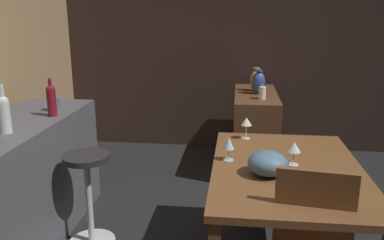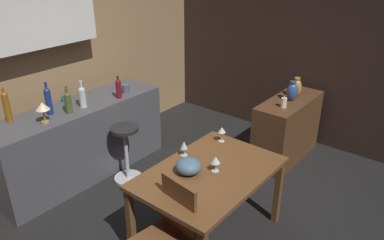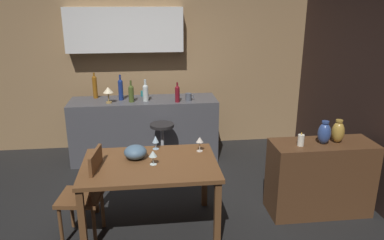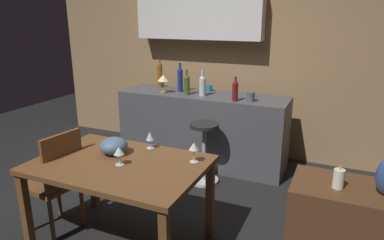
{
  "view_description": "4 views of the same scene",
  "coord_description": "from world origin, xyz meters",
  "px_view_note": "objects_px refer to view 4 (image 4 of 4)",
  "views": [
    {
      "loc": [
        -2.3,
        -0.03,
        1.64
      ],
      "look_at": [
        0.48,
        0.29,
        0.88
      ],
      "focal_mm": 37.36,
      "sensor_mm": 36.0,
      "label": 1
    },
    {
      "loc": [
        -2.3,
        -2.0,
        2.56
      ],
      "look_at": [
        0.34,
        0.14,
        0.98
      ],
      "focal_mm": 35.11,
      "sensor_mm": 36.0,
      "label": 2
    },
    {
      "loc": [
        0.01,
        -3.7,
        2.26
      ],
      "look_at": [
        0.48,
        0.2,
        0.99
      ],
      "focal_mm": 34.7,
      "sensor_mm": 36.0,
      "label": 3
    },
    {
      "loc": [
        1.53,
        -2.39,
        1.83
      ],
      "look_at": [
        0.39,
        0.18,
        0.99
      ],
      "focal_mm": 32.61,
      "sensor_mm": 36.0,
      "label": 4
    }
  ],
  "objects_px": {
    "dining_table": "(119,172)",
    "pillar_candle_tall": "(339,179)",
    "bar_stool": "(204,151)",
    "cup_teal": "(209,88)",
    "wine_glass_right": "(194,147)",
    "wine_glass_left": "(119,151)",
    "counter_lamp": "(163,79)",
    "wine_bottle_clear": "(202,85)",
    "cup_slate": "(251,97)",
    "chair_near_window": "(57,179)",
    "fruit_bowl": "(114,146)",
    "wine_bottle_olive": "(187,84)",
    "wine_glass_center": "(150,136)",
    "wine_bottle_ruby": "(235,90)",
    "wine_bottle_cobalt": "(180,79)",
    "wine_bottle_amber": "(160,74)"
  },
  "relations": [
    {
      "from": "dining_table",
      "to": "cup_slate",
      "type": "bearing_deg",
      "value": 71.44
    },
    {
      "from": "wine_glass_center",
      "to": "counter_lamp",
      "type": "relative_size",
      "value": 0.66
    },
    {
      "from": "wine_bottle_ruby",
      "to": "wine_glass_left",
      "type": "bearing_deg",
      "value": -102.54
    },
    {
      "from": "wine_bottle_olive",
      "to": "chair_near_window",
      "type": "bearing_deg",
      "value": -102.03
    },
    {
      "from": "wine_glass_left",
      "to": "fruit_bowl",
      "type": "bearing_deg",
      "value": 136.25
    },
    {
      "from": "bar_stool",
      "to": "wine_glass_right",
      "type": "distance_m",
      "value": 1.25
    },
    {
      "from": "wine_glass_left",
      "to": "counter_lamp",
      "type": "xyz_separation_m",
      "value": [
        -0.57,
        1.76,
        0.22
      ]
    },
    {
      "from": "wine_bottle_olive",
      "to": "wine_bottle_cobalt",
      "type": "distance_m",
      "value": 0.2
    },
    {
      "from": "bar_stool",
      "to": "wine_bottle_clear",
      "type": "xyz_separation_m",
      "value": [
        -0.2,
        0.43,
        0.67
      ]
    },
    {
      "from": "cup_teal",
      "to": "wine_glass_left",
      "type": "bearing_deg",
      "value": -87.44
    },
    {
      "from": "wine_glass_right",
      "to": "pillar_candle_tall",
      "type": "xyz_separation_m",
      "value": [
        1.03,
        -0.17,
        0.02
      ]
    },
    {
      "from": "wine_bottle_cobalt",
      "to": "bar_stool",
      "type": "bearing_deg",
      "value": -44.33
    },
    {
      "from": "wine_glass_center",
      "to": "wine_bottle_ruby",
      "type": "height_order",
      "value": "wine_bottle_ruby"
    },
    {
      "from": "wine_glass_left",
      "to": "wine_bottle_amber",
      "type": "distance_m",
      "value": 2.22
    },
    {
      "from": "fruit_bowl",
      "to": "pillar_candle_tall",
      "type": "xyz_separation_m",
      "value": [
        1.7,
        -0.06,
        0.07
      ]
    },
    {
      "from": "wine_glass_left",
      "to": "cup_slate",
      "type": "relative_size",
      "value": 1.18
    },
    {
      "from": "wine_glass_right",
      "to": "wine_bottle_cobalt",
      "type": "distance_m",
      "value": 1.88
    },
    {
      "from": "chair_near_window",
      "to": "wine_bottle_ruby",
      "type": "distance_m",
      "value": 2.07
    },
    {
      "from": "fruit_bowl",
      "to": "wine_bottle_olive",
      "type": "height_order",
      "value": "wine_bottle_olive"
    },
    {
      "from": "wine_glass_left",
      "to": "wine_glass_center",
      "type": "relative_size",
      "value": 0.97
    },
    {
      "from": "bar_stool",
      "to": "cup_slate",
      "type": "relative_size",
      "value": 5.61
    },
    {
      "from": "cup_slate",
      "to": "pillar_candle_tall",
      "type": "xyz_separation_m",
      "value": [
        0.99,
        -1.66,
        -0.07
      ]
    },
    {
      "from": "wine_bottle_ruby",
      "to": "wine_bottle_clear",
      "type": "bearing_deg",
      "value": 166.69
    },
    {
      "from": "wine_glass_right",
      "to": "wine_glass_left",
      "type": "bearing_deg",
      "value": -150.66
    },
    {
      "from": "chair_near_window",
      "to": "fruit_bowl",
      "type": "xyz_separation_m",
      "value": [
        0.47,
        0.19,
        0.31
      ]
    },
    {
      "from": "wine_bottle_amber",
      "to": "cup_teal",
      "type": "height_order",
      "value": "wine_bottle_amber"
    },
    {
      "from": "fruit_bowl",
      "to": "wine_bottle_amber",
      "type": "height_order",
      "value": "wine_bottle_amber"
    },
    {
      "from": "wine_bottle_clear",
      "to": "counter_lamp",
      "type": "bearing_deg",
      "value": -174.74
    },
    {
      "from": "fruit_bowl",
      "to": "pillar_candle_tall",
      "type": "distance_m",
      "value": 1.7
    },
    {
      "from": "wine_bottle_amber",
      "to": "counter_lamp",
      "type": "distance_m",
      "value": 0.38
    },
    {
      "from": "wine_bottle_olive",
      "to": "wine_glass_right",
      "type": "bearing_deg",
      "value": -63.31
    },
    {
      "from": "wine_bottle_olive",
      "to": "fruit_bowl",
      "type": "bearing_deg",
      "value": -86.88
    },
    {
      "from": "pillar_candle_tall",
      "to": "wine_bottle_olive",
      "type": "bearing_deg",
      "value": 136.98
    },
    {
      "from": "bar_stool",
      "to": "cup_teal",
      "type": "relative_size",
      "value": 6.0
    },
    {
      "from": "bar_stool",
      "to": "wine_bottle_ruby",
      "type": "relative_size",
      "value": 2.49
    },
    {
      "from": "wine_glass_right",
      "to": "wine_bottle_amber",
      "type": "relative_size",
      "value": 0.43
    },
    {
      "from": "wine_bottle_olive",
      "to": "wine_bottle_clear",
      "type": "xyz_separation_m",
      "value": [
        0.2,
        0.02,
        0.0
      ]
    },
    {
      "from": "dining_table",
      "to": "pillar_candle_tall",
      "type": "bearing_deg",
      "value": 2.64
    },
    {
      "from": "dining_table",
      "to": "wine_bottle_clear",
      "type": "distance_m",
      "value": 1.8
    },
    {
      "from": "wine_glass_left",
      "to": "wine_bottle_clear",
      "type": "relative_size",
      "value": 0.47
    },
    {
      "from": "wine_glass_left",
      "to": "chair_near_window",
      "type": "bearing_deg",
      "value": -178.12
    },
    {
      "from": "wine_bottle_ruby",
      "to": "cup_slate",
      "type": "height_order",
      "value": "wine_bottle_ruby"
    },
    {
      "from": "cup_teal",
      "to": "cup_slate",
      "type": "xyz_separation_m",
      "value": [
        0.64,
        -0.34,
        0.01
      ]
    },
    {
      "from": "chair_near_window",
      "to": "dining_table",
      "type": "bearing_deg",
      "value": 5.58
    },
    {
      "from": "wine_glass_left",
      "to": "dining_table",
      "type": "bearing_deg",
      "value": 134.42
    },
    {
      "from": "chair_near_window",
      "to": "bar_stool",
      "type": "bearing_deg",
      "value": 60.53
    },
    {
      "from": "wine_bottle_clear",
      "to": "cup_slate",
      "type": "bearing_deg",
      "value": -3.4
    },
    {
      "from": "wine_bottle_ruby",
      "to": "cup_slate",
      "type": "xyz_separation_m",
      "value": [
        0.16,
        0.07,
        -0.07
      ]
    },
    {
      "from": "wine_bottle_ruby",
      "to": "pillar_candle_tall",
      "type": "bearing_deg",
      "value": -54.06
    },
    {
      "from": "wine_bottle_cobalt",
      "to": "chair_near_window",
      "type": "bearing_deg",
      "value": -96.88
    }
  ]
}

